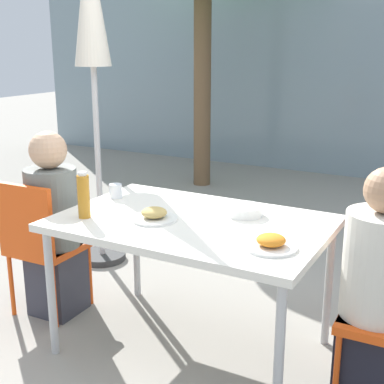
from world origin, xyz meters
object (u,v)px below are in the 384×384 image
(closed_umbrella, at_px, (92,29))
(bottle, at_px, (84,196))
(person_right, at_px, (377,296))
(drinking_cup, at_px, (116,191))
(chair_left, at_px, (39,239))
(person_left, at_px, (54,228))
(salad_bowl, at_px, (244,210))

(closed_umbrella, xyz_separation_m, bottle, (0.71, -1.02, -0.86))
(person_right, xyz_separation_m, drinking_cup, (-1.54, 0.13, 0.26))
(chair_left, bearing_deg, closed_umbrella, 103.07)
(person_right, relative_size, drinking_cup, 13.79)
(chair_left, bearing_deg, person_right, 2.11)
(bottle, bearing_deg, person_left, 153.58)
(drinking_cup, bearing_deg, closed_umbrella, 134.81)
(chair_left, distance_m, closed_umbrella, 1.53)
(chair_left, height_order, person_left, person_left)
(person_right, bearing_deg, bottle, 8.93)
(person_right, height_order, salad_bowl, person_right)
(bottle, bearing_deg, closed_umbrella, 124.90)
(person_right, relative_size, closed_umbrella, 0.47)
(person_right, distance_m, bottle, 1.52)
(person_left, distance_m, closed_umbrella, 1.46)
(closed_umbrella, bearing_deg, person_right, -19.33)
(closed_umbrella, relative_size, bottle, 9.77)
(person_left, relative_size, salad_bowl, 5.80)
(person_left, xyz_separation_m, closed_umbrella, (-0.28, 0.80, 1.18))
(person_right, distance_m, drinking_cup, 1.57)
(drinking_cup, bearing_deg, chair_left, -147.91)
(person_left, distance_m, bottle, 0.58)
(chair_left, xyz_separation_m, person_right, (1.94, 0.12, 0.03))
(person_left, relative_size, drinking_cup, 13.96)
(person_left, relative_size, person_right, 1.01)
(person_right, bearing_deg, chair_left, 2.63)
(person_right, distance_m, salad_bowl, 0.80)
(person_right, height_order, closed_umbrella, closed_umbrella)
(person_right, bearing_deg, person_left, 0.26)
(person_left, relative_size, bottle, 4.66)
(salad_bowl, bearing_deg, closed_umbrella, 158.03)
(bottle, bearing_deg, chair_left, 164.49)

